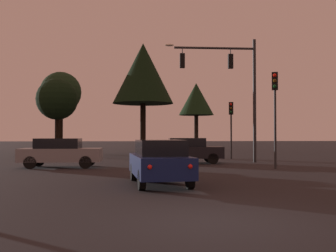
{
  "coord_description": "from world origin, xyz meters",
  "views": [
    {
      "loc": [
        -1.62,
        -7.39,
        1.67
      ],
      "look_at": [
        0.59,
        16.11,
        2.24
      ],
      "focal_mm": 41.96,
      "sensor_mm": 36.0,
      "label": 1
    }
  ],
  "objects": [
    {
      "name": "traffic_signal_mast_arm",
      "position": [
        4.57,
        16.47,
        5.21
      ],
      "size": [
        5.72,
        0.42,
        7.69
      ],
      "color": "#232326",
      "rests_on": "ground"
    },
    {
      "name": "car_crossing_left",
      "position": [
        1.83,
        16.02,
        0.79
      ],
      "size": [
        4.07,
        2.03,
        1.52
      ],
      "color": "black",
      "rests_on": "ground"
    },
    {
      "name": "ground_plane",
      "position": [
        0.0,
        24.5,
        0.0
      ],
      "size": [
        168.0,
        168.0,
        0.0
      ],
      "primitive_type": "plane",
      "color": "black",
      "rests_on": "ground"
    },
    {
      "name": "tree_center_horizon",
      "position": [
        -0.65,
        25.23,
        6.83
      ],
      "size": [
        5.04,
        5.04,
        9.39
      ],
      "color": "black",
      "rests_on": "ground"
    },
    {
      "name": "traffic_light_corner_right",
      "position": [
        5.55,
        20.28,
        2.9
      ],
      "size": [
        0.37,
        0.39,
        4.08
      ],
      "color": "#232326",
      "rests_on": "ground"
    },
    {
      "name": "tree_right_cluster",
      "position": [
        -8.31,
        30.68,
        5.75
      ],
      "size": [
        3.87,
        3.87,
        7.74
      ],
      "color": "black",
      "rests_on": "ground"
    },
    {
      "name": "car_nearside_lane",
      "position": [
        -0.66,
        5.93,
        0.79
      ],
      "size": [
        2.05,
        4.18,
        1.52
      ],
      "color": "#0F1947",
      "rests_on": "ground"
    },
    {
      "name": "traffic_light_corner_left",
      "position": [
        5.59,
        11.72,
        3.42
      ],
      "size": [
        0.37,
        0.39,
        4.87
      ],
      "color": "#232326",
      "rests_on": "ground"
    },
    {
      "name": "car_crossing_right",
      "position": [
        -5.29,
        13.53,
        0.8
      ],
      "size": [
        4.23,
        1.92,
        1.52
      ],
      "color": "gray",
      "rests_on": "ground"
    },
    {
      "name": "tree_left_far",
      "position": [
        5.86,
        37.3,
        5.83
      ],
      "size": [
        4.04,
        4.04,
        7.74
      ],
      "color": "black",
      "rests_on": "ground"
    },
    {
      "name": "tree_behind_sign",
      "position": [
        -7.66,
        25.26,
        4.61
      ],
      "size": [
        3.37,
        3.37,
        6.32
      ],
      "color": "black",
      "rests_on": "ground"
    }
  ]
}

